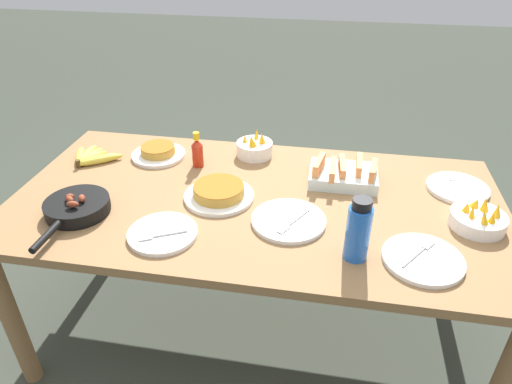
{
  "coord_description": "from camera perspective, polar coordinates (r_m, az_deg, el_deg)",
  "views": [
    {
      "loc": [
        0.26,
        -1.45,
        1.69
      ],
      "look_at": [
        0.0,
        0.0,
        0.76
      ],
      "focal_mm": 32.0,
      "sensor_mm": 36.0,
      "label": 1
    }
  ],
  "objects": [
    {
      "name": "fruit_bowl_mango",
      "position": [
        1.77,
        26.03,
        -3.03
      ],
      "size": [
        0.19,
        0.19,
        0.11
      ],
      "color": "white",
      "rests_on": "dining_table"
    },
    {
      "name": "melon_tray",
      "position": [
        1.88,
        10.87,
        2.2
      ],
      "size": [
        0.27,
        0.2,
        0.1
      ],
      "color": "silver",
      "rests_on": "dining_table"
    },
    {
      "name": "empty_plate_far_right",
      "position": [
        1.55,
        20.13,
        -7.88
      ],
      "size": [
        0.26,
        0.26,
        0.02
      ],
      "color": "white",
      "rests_on": "dining_table"
    },
    {
      "name": "empty_plate_mid_edge",
      "position": [
        1.6,
        -11.59,
        -5.09
      ],
      "size": [
        0.24,
        0.24,
        0.02
      ],
      "color": "white",
      "rests_on": "dining_table"
    },
    {
      "name": "empty_plate_near_front",
      "position": [
        1.63,
        4.09,
        -3.57
      ],
      "size": [
        0.27,
        0.27,
        0.02
      ],
      "color": "white",
      "rests_on": "dining_table"
    },
    {
      "name": "fruit_bowl_citrus",
      "position": [
        2.05,
        -0.18,
        5.55
      ],
      "size": [
        0.16,
        0.16,
        0.12
      ],
      "color": "white",
      "rests_on": "dining_table"
    },
    {
      "name": "dining_table",
      "position": [
        1.8,
        -0.0,
        -3.05
      ],
      "size": [
        1.88,
        0.95,
        0.73
      ],
      "color": "olive",
      "rests_on": "ground_plane"
    },
    {
      "name": "ground_plane",
      "position": [
        2.24,
        -0.0,
        -16.75
      ],
      "size": [
        14.0,
        14.0,
        0.0
      ],
      "primitive_type": "plane",
      "color": "#383D33"
    },
    {
      "name": "water_bottle",
      "position": [
        1.45,
        12.65,
        -4.74
      ],
      "size": [
        0.08,
        0.08,
        0.22
      ],
      "color": "blue",
      "rests_on": "dining_table"
    },
    {
      "name": "frittata_plate_side",
      "position": [
        2.1,
        -12.12,
        4.85
      ],
      "size": [
        0.24,
        0.24,
        0.05
      ],
      "color": "white",
      "rests_on": "dining_table"
    },
    {
      "name": "frittata_plate_center",
      "position": [
        1.75,
        -4.66,
        -0.09
      ],
      "size": [
        0.27,
        0.27,
        0.06
      ],
      "color": "white",
      "rests_on": "dining_table"
    },
    {
      "name": "empty_plate_far_left",
      "position": [
        1.98,
        23.87,
        0.48
      ],
      "size": [
        0.24,
        0.24,
        0.02
      ],
      "color": "white",
      "rests_on": "dining_table"
    },
    {
      "name": "skillet",
      "position": [
        1.78,
        -21.52,
        -1.78
      ],
      "size": [
        0.23,
        0.39,
        0.08
      ],
      "rotation": [
        0.0,
        0.0,
        4.69
      ],
      "color": "black",
      "rests_on": "dining_table"
    },
    {
      "name": "hot_sauce_bottle",
      "position": [
        1.97,
        -7.34,
        5.03
      ],
      "size": [
        0.05,
        0.05,
        0.16
      ],
      "color": "#B72814",
      "rests_on": "dining_table"
    },
    {
      "name": "banana_bunch",
      "position": [
        2.14,
        -19.94,
        4.08
      ],
      "size": [
        0.24,
        0.19,
        0.04
      ],
      "color": "gold",
      "rests_on": "dining_table"
    }
  ]
}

